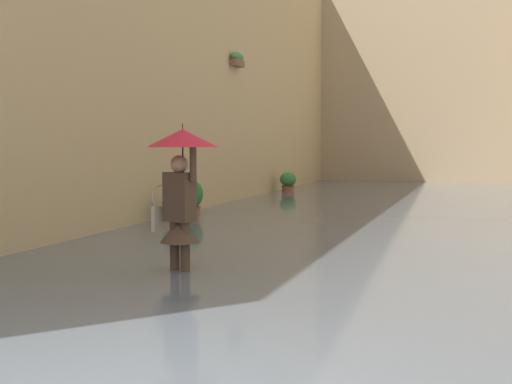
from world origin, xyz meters
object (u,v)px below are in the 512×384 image
object	(u,v)px
person_wading	(181,178)
potted_plant_near_right	(193,199)
potted_plant_mid_right	(177,209)
potted_plant_far_right	(288,183)

from	to	relation	value
person_wading	potted_plant_near_right	xyz separation A→B (m)	(2.46, -6.22, -0.81)
potted_plant_mid_right	potted_plant_far_right	xyz separation A→B (m)	(0.06, -8.82, 0.01)
potted_plant_near_right	potted_plant_far_right	world-z (taller)	potted_plant_near_right
potted_plant_near_right	potted_plant_far_right	bearing A→B (deg)	-90.82
person_wading	potted_plant_mid_right	distance (m)	5.53
potted_plant_mid_right	potted_plant_far_right	bearing A→B (deg)	-89.61
potted_plant_near_right	potted_plant_far_right	distance (m)	7.55
person_wading	potted_plant_far_right	bearing A→B (deg)	-80.31
potted_plant_near_right	potted_plant_mid_right	world-z (taller)	potted_plant_near_right
potted_plant_mid_right	potted_plant_far_right	size ratio (longest dim) A/B	0.98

